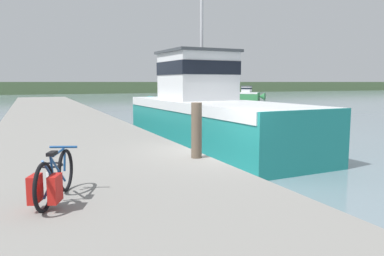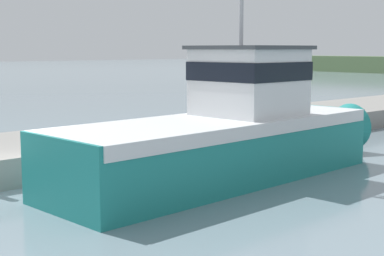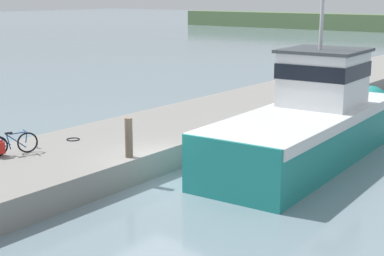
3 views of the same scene
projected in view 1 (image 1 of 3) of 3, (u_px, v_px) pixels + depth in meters
The scene contains 9 objects.
ground_plane at pixel (223, 185), 9.87m from camera, with size 320.00×320.00×0.00m, color gray.
dock_pier at pixel (98, 181), 8.54m from camera, with size 5.25×80.00×0.90m, color gray.
far_shoreline at pixel (176, 87), 96.07m from camera, with size 180.00×5.00×2.71m, color #567047.
fishing_boat_main at pixel (205, 111), 16.31m from camera, with size 4.01×13.40×10.04m.
boat_white_moored at pixel (245, 95), 55.91m from camera, with size 4.88×5.22×2.14m.
bicycle_touring at pixel (52, 180), 5.55m from camera, with size 0.79×1.61×0.78m.
mooring_post at pixel (197, 130), 8.90m from camera, with size 0.25×0.25×1.33m, color brown.
hose_coil at pixel (51, 165), 8.11m from camera, with size 0.49×0.49×0.04m, color black.
water_bottle_by_bike at pixel (49, 178), 6.64m from camera, with size 0.08×0.08×0.22m, color silver.
Camera 1 is at (-4.56, -8.50, 2.71)m, focal length 35.00 mm.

